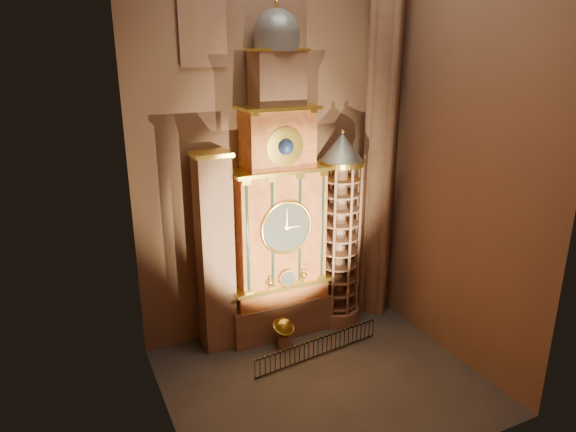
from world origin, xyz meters
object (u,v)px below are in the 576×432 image
stair_turret (339,232)px  iron_railing (318,348)px  celestial_globe (284,330)px  astronomical_clock (278,215)px  portrait_tower (215,253)px

stair_turret → iron_railing: (-2.80, -2.91, -4.72)m
celestial_globe → stair_turret: bearing=18.9°
astronomical_clock → iron_railing: bearing=-77.5°
portrait_tower → celestial_globe: portrait_tower is taller
celestial_globe → iron_railing: 1.99m
astronomical_clock → iron_railing: 6.94m
stair_turret → portrait_tower: bearing=177.7°
portrait_tower → iron_railing: (4.10, -3.19, -4.60)m
celestial_globe → portrait_tower: bearing=150.8°
iron_railing → portrait_tower: bearing=142.1°
portrait_tower → iron_railing: bearing=-37.9°
portrait_tower → stair_turret: bearing=-2.3°
portrait_tower → stair_turret: 6.91m
astronomical_clock → portrait_tower: bearing=179.7°
stair_turret → iron_railing: bearing=-133.8°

